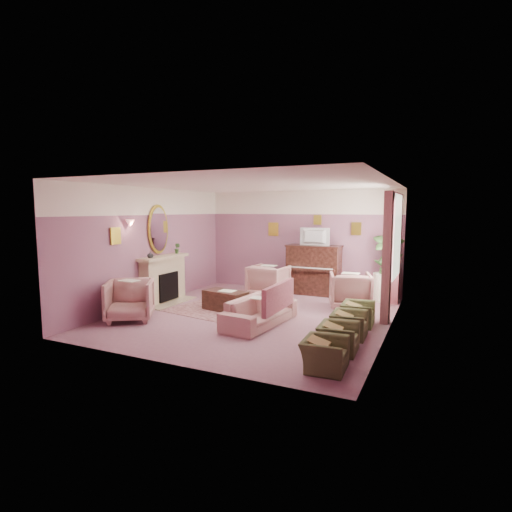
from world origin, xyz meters
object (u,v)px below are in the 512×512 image
at_px(floral_armchair_front, 130,298).
at_px(side_table, 383,287).
at_px(olive_chair_b, 338,333).
at_px(olive_chair_c, 349,320).
at_px(piano, 314,270).
at_px(television, 314,235).
at_px(sofa, 260,306).
at_px(floral_armchair_left, 269,279).
at_px(floral_armchair_right, 350,289).
at_px(olive_chair_a, 325,349).
at_px(coffee_table, 225,301).
at_px(olive_chair_d, 358,310).

xyz_separation_m(floral_armchair_front, side_table, (4.51, 4.03, -0.12)).
xyz_separation_m(olive_chair_b, olive_chair_c, (0.00, 0.82, 0.00)).
distance_m(piano, floral_armchair_front, 4.90).
relative_size(television, sofa, 0.42).
relative_size(piano, floral_armchair_left, 1.50).
xyz_separation_m(floral_armchair_right, olive_chair_c, (0.41, -2.03, -0.17)).
height_order(floral_armchair_right, side_table, floral_armchair_right).
xyz_separation_m(floral_armchair_right, olive_chair_a, (0.41, -3.67, -0.17)).
bearing_deg(coffee_table, olive_chair_c, -13.51).
height_order(piano, coffee_table, piano).
bearing_deg(floral_armchair_left, olive_chair_b, -51.11).
xyz_separation_m(floral_armchair_right, side_table, (0.58, 1.16, -0.12)).
relative_size(piano, floral_armchair_front, 1.50).
xyz_separation_m(piano, coffee_table, (-1.29, -2.56, -0.43)).
bearing_deg(olive_chair_c, piano, 116.77).
distance_m(piano, floral_armchair_left, 1.30).
distance_m(piano, sofa, 3.27).
height_order(piano, sofa, piano).
relative_size(olive_chair_b, olive_chair_d, 1.00).
distance_m(olive_chair_d, side_table, 2.39).
height_order(coffee_table, olive_chair_c, olive_chair_c).
bearing_deg(television, olive_chair_d, -55.48).
height_order(floral_armchair_left, olive_chair_a, floral_armchair_left).
xyz_separation_m(sofa, floral_armchair_left, (-0.84, 2.40, 0.09)).
xyz_separation_m(sofa, olive_chair_a, (1.76, -1.65, -0.08)).
height_order(coffee_table, olive_chair_d, olive_chair_d).
height_order(television, olive_chair_c, television).
bearing_deg(coffee_table, olive_chair_a, -38.60).
height_order(sofa, side_table, sofa).
height_order(sofa, olive_chair_c, sofa).
xyz_separation_m(piano, sofa, (-0.12, -3.26, -0.27)).
relative_size(piano, television, 1.75).
distance_m(olive_chair_a, olive_chair_b, 0.82).
relative_size(olive_chair_a, side_table, 0.99).
bearing_deg(sofa, coffee_table, 149.37).
bearing_deg(television, piano, 90.00).
distance_m(piano, olive_chair_d, 2.97).
bearing_deg(olive_chair_a, side_table, 87.90).
height_order(coffee_table, side_table, side_table).
bearing_deg(sofa, floral_armchair_front, -161.77).
bearing_deg(floral_armchair_right, olive_chair_b, -81.88).
xyz_separation_m(piano, floral_armchair_left, (-0.96, -0.86, -0.18)).
bearing_deg(olive_chair_b, floral_armchair_front, -179.81).
bearing_deg(olive_chair_a, floral_armchair_left, 122.75).
height_order(coffee_table, olive_chair_a, olive_chair_a).
distance_m(television, floral_armchair_right, 2.05).
relative_size(television, coffee_table, 0.80).
xyz_separation_m(floral_armchair_front, olive_chair_d, (4.33, 1.65, -0.17)).
bearing_deg(olive_chair_b, side_table, 87.48).
height_order(sofa, olive_chair_b, sofa).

